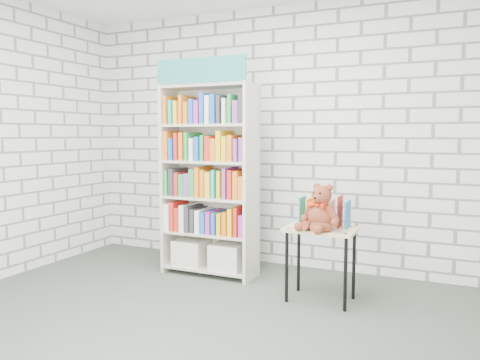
% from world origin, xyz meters
% --- Properties ---
extents(ground, '(4.50, 4.50, 0.00)m').
position_xyz_m(ground, '(0.00, 0.00, 0.00)').
color(ground, '#3C463B').
rests_on(ground, ground).
extents(room_shell, '(4.52, 4.02, 2.81)m').
position_xyz_m(room_shell, '(0.00, 0.00, 1.78)').
color(room_shell, silver).
rests_on(room_shell, ground).
extents(bookshelf, '(0.97, 0.38, 2.17)m').
position_xyz_m(bookshelf, '(-0.44, 1.36, 0.99)').
color(bookshelf, beige).
rests_on(bookshelf, ground).
extents(display_table, '(0.60, 0.43, 0.64)m').
position_xyz_m(display_table, '(0.80, 1.05, 0.55)').
color(display_table, '#DABF82').
rests_on(display_table, ground).
extents(table_books, '(0.42, 0.19, 0.25)m').
position_xyz_m(table_books, '(0.80, 1.15, 0.76)').
color(table_books, teal).
rests_on(table_books, display_table).
extents(teddy_bear, '(0.36, 0.35, 0.39)m').
position_xyz_m(teddy_bear, '(0.82, 0.95, 0.80)').
color(teddy_bear, brown).
rests_on(teddy_bear, display_table).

